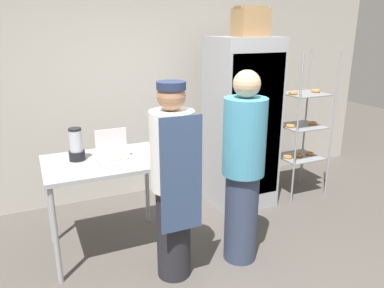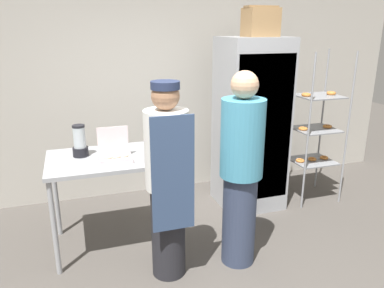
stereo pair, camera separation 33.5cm
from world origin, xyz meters
The scene contains 9 objects.
back_wall centered at (0.00, 2.33, 1.38)m, with size 6.40×0.12×2.76m, color #B7B2A8.
refrigerator centered at (0.80, 1.53, 0.97)m, with size 0.70×0.69×1.94m.
baking_rack centered at (1.61, 1.44, 0.88)m, with size 0.55×0.50×1.79m.
prep_counter centered at (-0.86, 1.12, 0.80)m, with size 1.06×0.76×0.90m.
donut_box centered at (-0.79, 1.00, 0.95)m, with size 0.28×0.24×0.28m.
blender_pitcher centered at (-1.08, 1.23, 1.03)m, with size 0.14×0.14×0.29m.
cardboard_storage_box centered at (0.81, 1.45, 2.09)m, with size 0.34×0.27×0.31m.
person_baker centered at (-0.44, 0.51, 0.86)m, with size 0.35×0.37×1.65m.
person_customer centered at (0.20, 0.49, 0.88)m, with size 0.36×0.36×1.71m.
Camera 2 is at (-1.11, -2.19, 2.04)m, focal length 35.00 mm.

